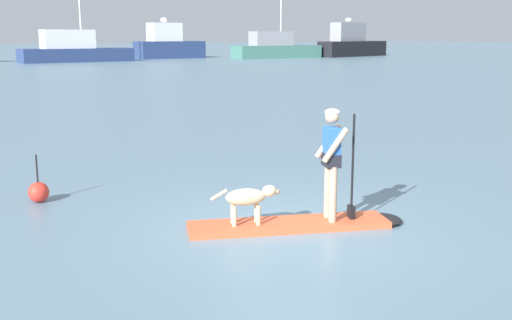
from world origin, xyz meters
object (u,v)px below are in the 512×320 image
paddleboard (303,224)px  moored_boat_starboard (168,45)px  dog (249,198)px  moored_boat_far_starboard (74,50)px  marker_buoy (39,192)px  moored_boat_port (275,48)px  moored_boat_far_port (352,44)px  person_paddler (332,156)px

paddleboard → moored_boat_starboard: moored_boat_starboard is taller
dog → moored_boat_far_starboard: (12.99, 60.66, 0.78)m
moored_boat_far_starboard → moored_boat_starboard: (12.93, 4.67, 0.35)m
moored_boat_far_starboard → marker_buoy: moored_boat_far_starboard is taller
moored_boat_far_starboard → moored_boat_port: bearing=-4.0°
moored_boat_starboard → marker_buoy: (-28.36, -62.02, -1.45)m
paddleboard → moored_boat_starboard: size_ratio=0.41×
dog → moored_boat_far_port: bearing=49.7°
moored_boat_starboard → moored_boat_port: 13.46m
moored_boat_starboard → moored_boat_far_starboard: bearing=-160.1°
paddleboard → moored_boat_far_port: (49.11, 59.09, 1.63)m
person_paddler → moored_boat_port: (36.54, 59.39, 0.15)m
moored_boat_far_starboard → marker_buoy: 59.40m
person_paddler → paddleboard: bearing=160.1°
marker_buoy → moored_boat_starboard: bearing=65.4°
moored_boat_starboard → marker_buoy: size_ratio=9.72×
moored_boat_port → moored_boat_far_port: bearing=-0.7°
dog → moored_boat_port: 70.01m
moored_boat_starboard → paddleboard: bearing=-110.9°
moored_boat_starboard → moored_boat_far_port: moored_boat_far_port is taller
moored_boat_far_starboard → person_paddler: bearing=-100.9°
paddleboard → person_paddler: (0.42, -0.15, 1.06)m
person_paddler → marker_buoy: size_ratio=2.01×
person_paddler → moored_boat_far_port: (48.69, 59.25, 0.56)m
dog → moored_boat_starboard: moored_boat_starboard is taller
dog → moored_boat_starboard: 70.30m
person_paddler → marker_buoy: person_paddler is taller
moored_boat_far_port → marker_buoy: (-52.36, -55.49, -1.49)m
dog → moored_boat_starboard: size_ratio=0.12×
moored_boat_starboard → marker_buoy: 68.21m
dog → moored_boat_far_starboard: 62.04m
person_paddler → moored_boat_far_port: moored_boat_far_port is taller
moored_boat_starboard → moored_boat_port: bearing=-28.3°
paddleboard → moored_boat_far_starboard: (12.19, 60.96, 1.24)m
moored_boat_far_starboard → moored_boat_far_port: 36.98m
moored_boat_far_starboard → moored_boat_starboard: 13.75m
marker_buoy → moored_boat_port: bearing=54.1°
moored_boat_far_starboard → moored_boat_starboard: moored_boat_far_starboard is taller
paddleboard → moored_boat_starboard: bearing=69.1°
paddleboard → marker_buoy: bearing=132.0°
dog → marker_buoy: marker_buoy is taller
moored_boat_starboard → moored_boat_far_port: 24.87m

